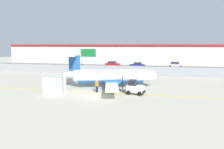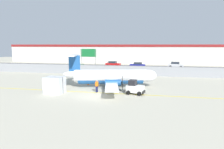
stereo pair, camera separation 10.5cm
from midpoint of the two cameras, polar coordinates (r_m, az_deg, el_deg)
The scene contains 17 objects.
ground_plane at distance 27.17m, azimuth -4.35°, elevation -5.18°, with size 140.00×140.00×0.01m.
perimeter_fence at distance 42.36m, azimuth 1.45°, elevation 1.31°, with size 98.00×0.10×2.10m.
parking_lot_strip at distance 53.77m, azimuth 3.54°, elevation 1.70°, with size 98.00×17.00×0.12m.
background_building at distance 71.83m, azimuth 5.57°, elevation 5.94°, with size 91.00×8.10×6.50m.
commuter_airplane at distance 30.32m, azimuth 0.01°, elevation -0.64°, with size 14.23×15.98×4.92m.
baggage_tug at distance 26.22m, azimuth 6.45°, elevation -3.81°, with size 2.52×1.81×1.88m.
ground_crew_worker at distance 27.17m, azimuth -4.47°, elevation -3.14°, with size 0.48×0.49×1.70m.
cargo_container at distance 27.72m, azimuth -16.17°, elevation -2.91°, with size 2.47×2.09×2.20m.
traffic_cone_near_left at distance 32.52m, azimuth -6.93°, elevation -2.39°, with size 0.36×0.36×0.64m.
traffic_cone_near_right at distance 28.31m, azimuth 4.08°, elevation -3.98°, with size 0.36×0.36×0.64m.
traffic_cone_far_left at distance 28.82m, azimuth 6.62°, elevation -3.79°, with size 0.36×0.36×0.64m.
traffic_cone_far_right at distance 28.58m, azimuth -13.58°, elevation -4.08°, with size 0.36×0.36×0.64m.
parked_car_0 at distance 55.78m, azimuth -10.47°, elevation 2.68°, with size 4.28×2.16×1.58m.
parked_car_1 at distance 58.17m, azimuth 0.13°, elevation 3.05°, with size 4.39×2.44×1.58m.
parked_car_2 at distance 55.27m, azimuth 7.19°, elevation 2.70°, with size 4.21×2.02×1.58m.
parked_car_3 at distance 58.65m, azimuth 17.58°, elevation 2.70°, with size 4.38×2.41×1.58m.
highway_sign at distance 45.65m, azimuth -6.88°, elevation 5.58°, with size 3.60×0.14×5.50m.
Camera 1 is at (7.11, -23.42, 6.43)m, focal length 32.00 mm.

